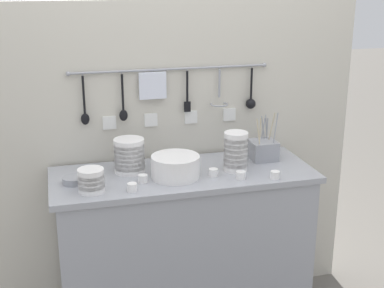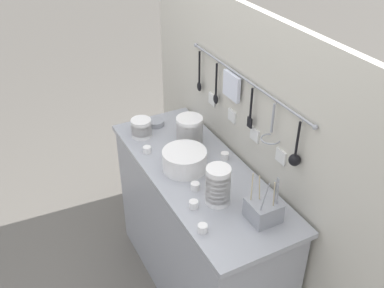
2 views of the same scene
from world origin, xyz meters
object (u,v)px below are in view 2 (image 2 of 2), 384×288
Objects in this scene: bowl_stack_short_front at (218,185)px; cup_back_right at (147,150)px; cup_front_left at (195,186)px; plate_stack at (185,160)px; cup_centre at (167,151)px; cup_beside_plates at (194,204)px; steel_mixing_bowl at (156,123)px; cup_by_caddy at (225,156)px; bowl_stack_tall_left at (189,131)px; cutlery_caddy at (263,210)px; bowl_stack_nested_right at (141,128)px; cup_front_right at (203,228)px.

cup_back_right is at bearing -165.85° from bowl_stack_short_front.
cup_front_left is at bearing -158.75° from bowl_stack_short_front.
plate_stack is 5.26× the size of cup_centre.
steel_mixing_bowl is at bearing 169.25° from cup_beside_plates.
cup_by_caddy is 0.32m from cup_front_left.
cup_centre is at bearing 170.55° from cup_beside_plates.
cup_back_right is 1.00× the size of cup_centre.
cup_front_left is at bearing -23.53° from bowl_stack_tall_left.
cup_by_caddy is at bearing 54.44° from cup_back_right.
plate_stack is at bearing 160.99° from cup_beside_plates.
cup_by_caddy is at bearing 169.40° from cutlery_caddy.
cup_beside_plates is at bearing -25.31° from bowl_stack_tall_left.
cutlery_caddy reaches higher than bowl_stack_nested_right.
cup_back_right is (-0.55, -0.14, -0.08)m from bowl_stack_short_front.
steel_mixing_bowl is 0.39× the size of cutlery_caddy.
cutlery_caddy is 0.30m from cup_front_right.
cup_front_left is (-0.28, 0.11, 0.00)m from cup_front_right.
steel_mixing_bowl is 2.27× the size of cup_centre.
cup_front_right is (0.96, -0.19, 0.00)m from steel_mixing_bowl.
cup_front_right is (0.88, -0.07, -0.04)m from bowl_stack_nested_right.
plate_stack is (-0.32, -0.02, -0.05)m from bowl_stack_short_front.
cup_front_left is at bearing -10.35° from plate_stack.
plate_stack reaches higher than cup_front_right.
steel_mixing_bowl is 2.27× the size of cup_beside_plates.
cup_front_left is at bearing 4.30° from bowl_stack_nested_right.
bowl_stack_short_front is at bearing 5.27° from cup_centre.
bowl_stack_short_front reaches higher than cup_centre.
cup_by_caddy and cup_front_left have the same top height.
bowl_stack_nested_right is at bearing -58.57° from steel_mixing_bowl.
bowl_stack_tall_left is 0.43m from cup_front_left.
bowl_stack_nested_right is 2.67× the size of cup_front_left.
bowl_stack_nested_right is at bearing -175.70° from cup_front_left.
cup_by_caddy is at bearing 84.61° from plate_stack.
bowl_stack_short_front is at bearing -12.65° from bowl_stack_tall_left.
steel_mixing_bowl is 1.02m from cutlery_caddy.
cup_centre and cup_beside_plates have the same top height.
cup_by_caddy reaches higher than steel_mixing_bowl.
cup_centre is at bearing 178.79° from cup_front_left.
bowl_stack_tall_left is 0.73m from cutlery_caddy.
bowl_stack_nested_right is 0.74m from bowl_stack_short_front.
cup_beside_plates is at bearing 166.13° from cup_front_right.
cup_front_left is at bearing 158.49° from cup_front_right.
cup_beside_plates is (0.30, -0.10, -0.04)m from plate_stack.
plate_stack is 5.26× the size of cup_back_right.
cutlery_caddy is at bearing 28.08° from cup_front_left.
cup_beside_plates is 1.00× the size of cup_front_right.
cup_front_left is (-0.12, 0.07, 0.00)m from cup_beside_plates.
bowl_stack_tall_left is 3.81× the size of cup_front_right.
steel_mixing_bowl is 0.33m from cup_centre.
cup_by_caddy is (0.52, 0.19, 0.00)m from steel_mixing_bowl.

